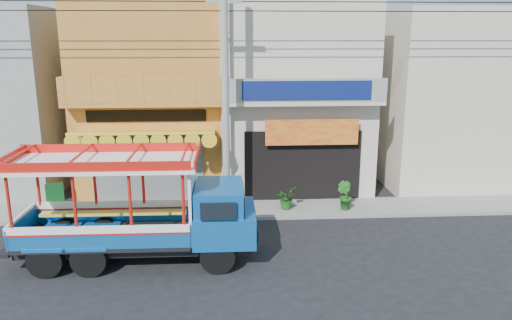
{
  "coord_description": "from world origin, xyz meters",
  "views": [
    {
      "loc": [
        -0.97,
        -13.94,
        6.55
      ],
      "look_at": [
        0.01,
        2.5,
        2.39
      ],
      "focal_mm": 35.0,
      "sensor_mm": 36.0,
      "label": 1
    }
  ],
  "objects_px": {
    "potted_plant_a": "(286,198)",
    "potted_plant_b": "(344,196)",
    "green_sign": "(55,198)",
    "utility_pole": "(229,80)",
    "songthaew_truck": "(153,209)"
  },
  "relations": [
    {
      "from": "utility_pole",
      "to": "potted_plant_b",
      "type": "bearing_deg",
      "value": 5.13
    },
    {
      "from": "green_sign",
      "to": "songthaew_truck",
      "type": "bearing_deg",
      "value": -45.75
    },
    {
      "from": "green_sign",
      "to": "potted_plant_a",
      "type": "relative_size",
      "value": 1.17
    },
    {
      "from": "potted_plant_a",
      "to": "potted_plant_b",
      "type": "distance_m",
      "value": 2.2
    },
    {
      "from": "songthaew_truck",
      "to": "potted_plant_a",
      "type": "bearing_deg",
      "value": 41.88
    },
    {
      "from": "songthaew_truck",
      "to": "potted_plant_b",
      "type": "height_order",
      "value": "songthaew_truck"
    },
    {
      "from": "songthaew_truck",
      "to": "potted_plant_b",
      "type": "relative_size",
      "value": 6.68
    },
    {
      "from": "potted_plant_a",
      "to": "potted_plant_b",
      "type": "height_order",
      "value": "potted_plant_b"
    },
    {
      "from": "utility_pole",
      "to": "songthaew_truck",
      "type": "xyz_separation_m",
      "value": [
        -2.31,
        -3.35,
        -3.43
      ]
    },
    {
      "from": "green_sign",
      "to": "potted_plant_b",
      "type": "distance_m",
      "value": 10.93
    },
    {
      "from": "green_sign",
      "to": "potted_plant_a",
      "type": "distance_m",
      "value": 8.73
    },
    {
      "from": "songthaew_truck",
      "to": "green_sign",
      "type": "distance_m",
      "value": 6.29
    },
    {
      "from": "green_sign",
      "to": "potted_plant_b",
      "type": "height_order",
      "value": "potted_plant_b"
    },
    {
      "from": "potted_plant_a",
      "to": "potted_plant_b",
      "type": "xyz_separation_m",
      "value": [
        2.18,
        -0.21,
        0.11
      ]
    },
    {
      "from": "songthaew_truck",
      "to": "potted_plant_b",
      "type": "distance_m",
      "value": 7.62
    }
  ]
}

